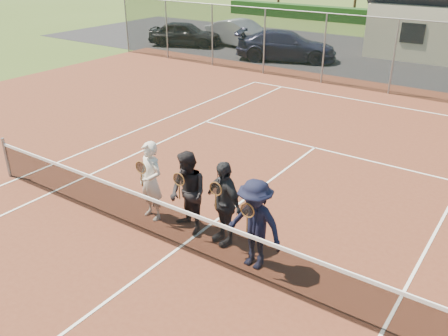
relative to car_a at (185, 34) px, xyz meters
The scene contains 13 objects.
ground 13.89m from the car_a, 13.29° to the left, with size 220.00×220.00×0.00m, color #374D1B.
court_surface 21.57m from the car_a, 51.24° to the right, with size 30.00×30.00×0.02m, color #562819.
tarmac_carpark 10.05m from the car_a, 18.56° to the left, with size 40.00×12.00×0.01m, color black.
car_a is the anchor object (origin of this frame).
car_b 3.46m from the car_a, 29.31° to the left, with size 1.66×4.75×1.56m, color gray.
car_c 6.94m from the car_a, ahead, with size 2.14×5.27×1.53m, color #191A32.
court_markings 21.57m from the car_a, 51.24° to the right, with size 11.03×23.83×0.01m.
tennis_net 21.56m from the car_a, 51.24° to the right, with size 11.68×0.08×1.10m.
perimeter_fence 13.92m from the car_a, 13.78° to the right, with size 30.07×0.07×3.02m.
player_a 20.30m from the car_a, 52.91° to the right, with size 0.71×0.54×1.80m.
player_b 20.91m from the car_a, 50.65° to the right, with size 1.05×0.93×1.80m.
player_c 21.38m from the car_a, 48.76° to the right, with size 1.14×0.78×1.80m.
player_d 22.26m from the car_a, 47.55° to the right, with size 1.20×0.74×1.80m.
Camera 1 is at (5.30, -6.02, 5.54)m, focal length 38.00 mm.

